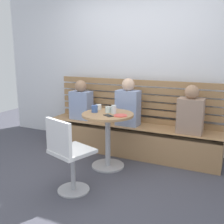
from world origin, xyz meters
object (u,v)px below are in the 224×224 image
cup_water_clear (114,109)px  cup_ceramic_white (99,107)px  cafe_table (108,130)px  cup_glass_short (108,110)px  white_chair (68,153)px  person_adult (128,105)px  plate_small (120,115)px  phone_on_table (108,116)px  booth_bench (129,139)px  person_child_left (81,102)px  person_child_middle (191,112)px  cup_mug_blue (95,109)px

cup_water_clear → cup_ceramic_white: 0.33m
cafe_table → cup_glass_short: size_ratio=9.25×
cup_water_clear → white_chair: bearing=-100.3°
person_adult → cup_glass_short: 0.55m
plate_small → phone_on_table: bearing=-156.0°
phone_on_table → booth_bench: bearing=31.4°
person_child_left → person_child_middle: person_child_middle is taller
person_adult → cup_glass_short: person_adult is taller
white_chair → person_child_middle: (1.04, 1.39, 0.27)m
cup_mug_blue → plate_small: 0.40m
person_child_left → plate_small: (1.00, -0.68, 0.03)m
phone_on_table → white_chair: bearing=-161.0°
person_child_left → cup_ceramic_white: (0.57, -0.46, 0.05)m
booth_bench → person_child_middle: (0.90, -0.03, 0.51)m
plate_small → cup_ceramic_white: bearing=152.9°
white_chair → person_child_left: person_child_left is taller
cup_glass_short → person_child_left: bearing=143.4°
cafe_table → cup_ceramic_white: (-0.23, 0.17, 0.26)m
cup_water_clear → cup_mug_blue: bearing=-170.9°
booth_bench → cup_mug_blue: (-0.25, -0.61, 0.57)m
plate_small → white_chair: bearing=-110.7°
person_adult → phone_on_table: person_adult is taller
person_child_middle → cup_glass_short: 1.11m
plate_small → phone_on_table: size_ratio=1.21×
person_child_left → phone_on_table: 1.14m
booth_bench → person_child_middle: person_child_middle is taller
person_adult → cup_ceramic_white: person_adult is taller
person_child_middle → cup_mug_blue: person_child_middle is taller
cup_mug_blue → phone_on_table: bearing=-22.2°
cup_glass_short → phone_on_table: (0.08, -0.16, -0.04)m
cup_ceramic_white → cup_glass_short: (0.21, -0.12, 0.01)m
cafe_table → person_adult: (0.04, 0.60, 0.24)m
phone_on_table → cup_mug_blue: bearing=98.8°
person_adult → cup_water_clear: size_ratio=6.45×
booth_bench → phone_on_table: 0.89m
cup_ceramic_white → cup_mug_blue: 0.18m
white_chair → booth_bench: bearing=84.2°
person_adult → cup_ceramic_white: size_ratio=8.87×
booth_bench → person_adult: bearing=-152.2°
cafe_table → cup_water_clear: bearing=26.2°
booth_bench → cup_glass_short: size_ratio=33.75×
person_adult → person_child_middle: size_ratio=1.07×
booth_bench → plate_small: bearing=-77.6°
cup_glass_short → plate_small: bearing=-24.8°
cafe_table → person_child_middle: size_ratio=1.12×
white_chair → plate_small: 0.86m
cafe_table → person_child_middle: (0.96, 0.57, 0.21)m
person_adult → plate_small: 0.67m
booth_bench → cafe_table: (-0.06, -0.60, 0.30)m
cup_glass_short → phone_on_table: bearing=-63.5°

